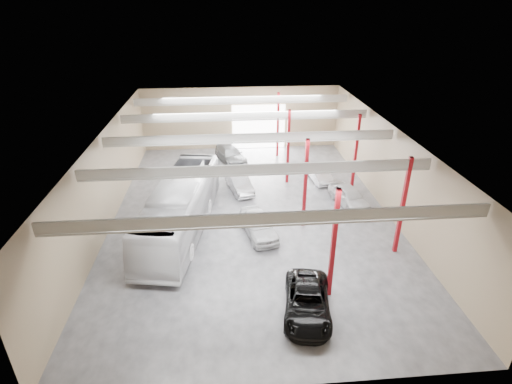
{
  "coord_description": "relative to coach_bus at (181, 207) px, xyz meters",
  "views": [
    {
      "loc": [
        -2.11,
        -28.2,
        15.97
      ],
      "look_at": [
        0.3,
        -0.37,
        2.2
      ],
      "focal_mm": 28.0,
      "sensor_mm": 36.0,
      "label": 1
    }
  ],
  "objects": [
    {
      "name": "depot_shell",
      "position": [
        5.55,
        2.4,
        3.01
      ],
      "size": [
        22.12,
        32.12,
        7.06
      ],
      "color": "#424247",
      "rests_on": "ground"
    },
    {
      "name": "car_right_far",
      "position": [
        13.72,
        2.93,
        -1.16
      ],
      "size": [
        2.97,
        5.04,
        1.61
      ],
      "primitive_type": "imported",
      "rotation": [
        0.0,
        0.0,
        0.24
      ],
      "color": "silver",
      "rests_on": "ground"
    },
    {
      "name": "car_row_a",
      "position": [
        5.68,
        -1.14,
        -1.13
      ],
      "size": [
        2.98,
        5.21,
        1.67
      ],
      "primitive_type": "imported",
      "rotation": [
        0.0,
        0.0,
        0.22
      ],
      "color": "silver",
      "rests_on": "ground"
    },
    {
      "name": "black_sedan",
      "position": [
        7.62,
        -9.5,
        -1.21
      ],
      "size": [
        3.44,
        5.8,
        1.51
      ],
      "primitive_type": "imported",
      "rotation": [
        0.0,
        0.0,
        -0.18
      ],
      "color": "black",
      "rests_on": "ground"
    },
    {
      "name": "coach_bus",
      "position": [
        0.0,
        0.0,
        0.0
      ],
      "size": [
        5.65,
        14.47,
        3.93
      ],
      "primitive_type": "imported",
      "rotation": [
        0.0,
        0.0,
        -0.17
      ],
      "color": "silver",
      "rests_on": "ground"
    },
    {
      "name": "car_row_b",
      "position": [
        4.62,
        6.42,
        -1.21
      ],
      "size": [
        2.69,
        4.85,
        1.51
      ],
      "primitive_type": "imported",
      "rotation": [
        0.0,
        0.0,
        0.25
      ],
      "color": "#AAABAF",
      "rests_on": "ground"
    },
    {
      "name": "car_row_c",
      "position": [
        4.04,
        13.66,
        -1.17
      ],
      "size": [
        3.83,
        5.91,
        1.59
      ],
      "primitive_type": "imported",
      "rotation": [
        0.0,
        0.0,
        0.32
      ],
      "color": "slate",
      "rests_on": "ground"
    },
    {
      "name": "car_right_near",
      "position": [
        12.33,
        8.13,
        -1.26
      ],
      "size": [
        2.03,
        4.43,
        1.41
      ],
      "primitive_type": "imported",
      "rotation": [
        0.0,
        0.0,
        0.13
      ],
      "color": "silver",
      "rests_on": "ground"
    }
  ]
}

